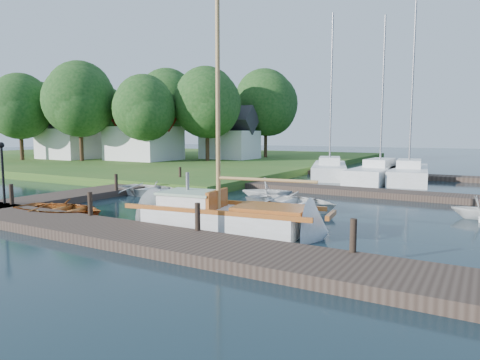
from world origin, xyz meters
The scene contains 32 objects.
ground centered at (0.00, 0.00, 0.00)m, with size 160.00×160.00×0.00m, color black.
near_dock centered at (0.00, -6.00, 0.15)m, with size 18.00×2.20×0.30m, color #33271F.
left_dock centered at (-8.00, 2.00, 0.15)m, with size 2.20×18.00×0.30m, color #33271F.
far_dock centered at (2.00, 6.50, 0.15)m, with size 14.00×1.60×0.30m, color #33271F.
shore centered at (-28.00, 22.00, 0.25)m, with size 50.00×40.00×0.50m, color #2C571C.
mooring_post_0 centered at (-7.50, -5.00, 0.70)m, with size 0.16×0.16×0.80m, color black.
mooring_post_1 centered at (-3.00, -5.00, 0.70)m, with size 0.16×0.16×0.80m, color black.
mooring_post_2 centered at (1.50, -5.00, 0.70)m, with size 0.16×0.16×0.80m, color black.
mooring_post_3 centered at (6.00, -5.00, 0.70)m, with size 0.16×0.16×0.80m, color black.
mooring_post_4 centered at (-7.00, 0.00, 0.70)m, with size 0.16×0.16×0.80m, color black.
mooring_post_5 centered at (-7.00, 5.00, 0.70)m, with size 0.16×0.16×0.80m, color black.
lamp_post centered at (-8.00, -5.00, 1.87)m, with size 0.24×0.24×2.44m.
sailboat centered at (1.60, -3.46, 0.34)m, with size 7.34×2.85×9.83m.
dinghy centered at (-4.97, -4.70, 0.38)m, with size 2.59×3.63×0.75m, color brown.
tender_a centered at (-5.84, 1.08, 0.39)m, with size 2.72×3.81×0.79m, color silver.
tender_b centered at (0.09, 2.29, 0.60)m, with size 1.95×2.26×1.19m, color silver.
tender_c centered at (1.82, 1.03, 0.41)m, with size 2.80×3.92×0.81m, color silver.
tender_d centered at (8.45, 2.63, 0.47)m, with size 1.55×1.79×0.94m, color silver.
marina_boat_0 centered at (-1.06, 14.41, 0.57)m, with size 4.46×8.05×11.23m.
marina_boat_1 centered at (2.51, 14.01, 0.56)m, with size 2.61×8.86×10.54m.
marina_boat_2 centered at (4.29, 14.10, 0.57)m, with size 3.13×8.11×11.27m.
house_a centered at (-20.00, 16.00, 2.96)m, with size 6.30×5.00×6.29m.
house_b centered at (-28.00, 14.00, 2.77)m, with size 5.77×4.50×5.79m.
house_c centered at (-14.00, 22.00, 2.58)m, with size 5.25×4.00×5.28m.
tree_0 centered at (-30.00, 10.05, 5.53)m, with size 6.12×6.07×8.28m.
tree_1 centered at (-24.00, 12.05, 6.09)m, with size 6.70×6.70×9.20m.
tree_2 centered at (-18.00, 14.05, 5.25)m, with size 5.83×5.75×7.82m.
tree_3 centered at (-14.00, 18.05, 5.81)m, with size 6.41×6.38×8.74m.
tree_4 centered at (-22.00, 22.05, 6.37)m, with size 7.01×7.01×9.66m.
tree_5 centered at (-30.00, 20.05, 5.42)m, with size 6.00×5.94×8.10m.
tree_6 centered at (-36.00, 16.05, 5.64)m, with size 6.24×6.20×8.46m.
tree_7 centered at (-12.00, 26.05, 6.20)m, with size 6.83×6.83×9.38m.
Camera 1 is at (8.65, -14.84, 3.11)m, focal length 32.00 mm.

